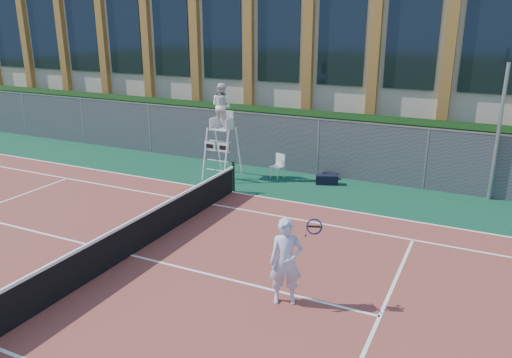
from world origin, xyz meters
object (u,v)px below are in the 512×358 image
at_px(steel_pole, 498,134).
at_px(plastic_chair, 279,164).
at_px(umpire_chair, 222,108).
at_px(tennis_player, 286,262).

height_order(steel_pole, plastic_chair, steel_pole).
distance_m(umpire_chair, tennis_player, 9.45).
xyz_separation_m(umpire_chair, tennis_player, (5.68, -7.37, -1.67)).
distance_m(steel_pole, tennis_player, 9.84).
relative_size(steel_pole, tennis_player, 2.39).
height_order(steel_pole, umpire_chair, steel_pole).
height_order(plastic_chair, tennis_player, tennis_player).
bearing_deg(tennis_player, steel_pole, 67.63).
relative_size(plastic_chair, tennis_player, 0.49).
bearing_deg(plastic_chair, tennis_player, -65.76).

